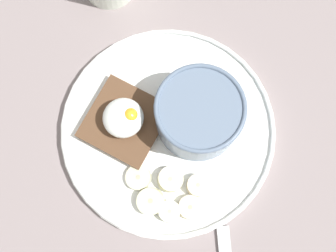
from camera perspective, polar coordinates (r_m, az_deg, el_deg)
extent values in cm
cube|color=gray|center=(64.36, 0.00, -0.82)|extent=(120.00, 120.00, 2.00)
cylinder|color=white|center=(62.89, 0.00, -0.52)|extent=(28.79, 28.79, 1.00)
torus|color=white|center=(62.11, 0.00, -0.36)|extent=(28.59, 28.59, 0.60)
cylinder|color=slate|center=(59.74, 3.78, 1.43)|extent=(11.20, 11.20, 6.37)
torus|color=slate|center=(56.67, 3.98, 2.25)|extent=(11.40, 11.40, 0.60)
cylinder|color=#D2B48D|center=(60.45, 3.73, 1.26)|extent=(9.80, 9.80, 4.51)
ellipsoid|color=#D2B48D|center=(58.47, 3.86, 1.76)|extent=(9.31, 9.31, 1.20)
ellipsoid|color=olive|center=(57.56, 4.75, -0.64)|extent=(1.28, 1.81, 0.73)
ellipsoid|color=olive|center=(59.13, 3.49, 4.88)|extent=(1.37, 1.15, 0.50)
ellipsoid|color=tan|center=(58.24, 4.94, 1.75)|extent=(1.42, 1.65, 0.60)
ellipsoid|color=olive|center=(57.66, 3.31, 0.23)|extent=(1.37, 1.86, 0.73)
cube|color=brown|center=(61.72, -5.34, 0.61)|extent=(12.21, 12.21, 0.30)
cube|color=brown|center=(62.25, -5.30, 0.49)|extent=(11.97, 11.97, 1.28)
ellipsoid|color=white|center=(60.11, -5.49, 0.99)|extent=(5.31, 5.27, 3.15)
sphere|color=#F8AC24|center=(59.35, -4.63, 1.28)|extent=(2.08, 2.08, 2.08)
cylinder|color=beige|center=(60.54, 0.27, -6.53)|extent=(4.36, 4.27, 1.75)
cylinder|color=#B5AF90|center=(59.98, 0.27, -6.47)|extent=(0.77, 0.76, 0.23)
cylinder|color=beige|center=(60.87, -3.63, -6.28)|extent=(4.73, 4.72, 1.33)
cylinder|color=#B8B492|center=(60.46, -3.66, -6.24)|extent=(0.85, 0.85, 0.21)
cylinder|color=beige|center=(60.44, 2.71, -9.88)|extent=(3.27, 3.20, 1.28)
cylinder|color=#C0AD89|center=(59.92, 2.73, -9.85)|extent=(0.58, 0.58, 0.16)
cylinder|color=#EDE9C4|center=(60.30, 0.17, -10.39)|extent=(4.00, 4.00, 1.28)
cylinder|color=#B9B599|center=(59.71, 0.18, -10.36)|extent=(0.72, 0.72, 0.13)
cylinder|color=#F2F2C0|center=(60.18, -2.12, -9.15)|extent=(4.25, 4.08, 2.07)
cylinder|color=#BCBC96|center=(59.51, -2.14, -9.10)|extent=(0.74, 0.73, 0.25)
cylinder|color=beige|center=(60.57, 3.64, -7.25)|extent=(3.78, 3.73, 1.56)
cylinder|color=#BBAE8F|center=(59.89, 3.69, -7.19)|extent=(0.67, 0.67, 0.16)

